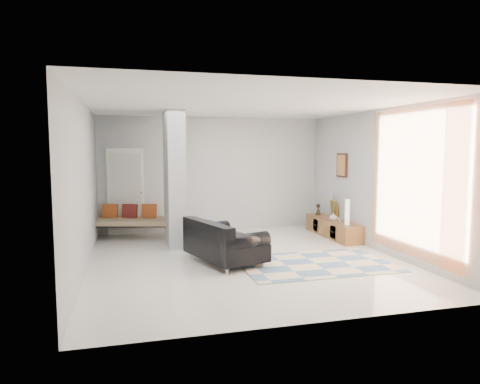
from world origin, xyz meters
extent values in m
plane|color=silver|center=(0.00, 0.00, 0.00)|extent=(6.00, 6.00, 0.00)
plane|color=white|center=(0.00, 0.00, 2.80)|extent=(6.00, 6.00, 0.00)
plane|color=#AEB0B3|center=(0.00, 3.00, 1.40)|extent=(6.00, 0.00, 6.00)
plane|color=#AEB0B3|center=(0.00, -3.00, 1.40)|extent=(6.00, 0.00, 6.00)
plane|color=#AEB0B3|center=(-2.75, 0.00, 1.40)|extent=(0.00, 6.00, 6.00)
plane|color=#AEB0B3|center=(2.75, 0.00, 1.40)|extent=(0.00, 6.00, 6.00)
cube|color=#A0A4A6|center=(-1.10, 1.60, 1.40)|extent=(0.35, 1.20, 2.80)
cube|color=white|center=(-2.10, 2.96, 1.02)|extent=(0.85, 0.06, 2.04)
plane|color=#FF8243|center=(2.67, -1.15, 1.45)|extent=(0.00, 2.55, 2.55)
cube|color=#3B1A10|center=(2.72, 1.48, 1.65)|extent=(0.04, 0.45, 0.55)
cube|color=brown|center=(2.52, 1.48, 0.20)|extent=(0.45, 2.04, 0.40)
cube|color=#3B1A10|center=(2.30, 1.02, 0.20)|extent=(0.02, 0.27, 0.28)
cube|color=#3B1A10|center=(2.30, 1.93, 0.20)|extent=(0.02, 0.27, 0.28)
cube|color=#BB8637|center=(2.70, 1.76, 0.60)|extent=(0.09, 0.32, 0.40)
cube|color=silver|center=(2.42, 1.02, 0.46)|extent=(0.04, 0.10, 0.12)
cylinder|color=silver|center=(-0.52, -0.79, 0.05)|extent=(0.05, 0.05, 0.10)
cylinder|color=silver|center=(-0.93, 0.43, 0.05)|extent=(0.05, 0.05, 0.10)
cylinder|color=silver|center=(0.17, -0.56, 0.05)|extent=(0.05, 0.05, 0.10)
cylinder|color=silver|center=(-0.25, 0.66, 0.05)|extent=(0.05, 0.05, 0.10)
cube|color=black|center=(-0.38, -0.07, 0.25)|extent=(1.36, 1.75, 0.30)
cube|color=black|center=(-0.72, -0.18, 0.58)|extent=(0.68, 1.52, 0.36)
cylinder|color=black|center=(-0.17, -0.68, 0.48)|extent=(0.92, 0.55, 0.28)
cylinder|color=black|center=(-0.59, 0.55, 0.48)|extent=(0.92, 0.55, 0.28)
cube|color=black|center=(-0.61, -0.14, 0.60)|extent=(0.31, 0.58, 0.31)
cylinder|color=black|center=(-2.93, 2.31, 0.20)|extent=(0.04, 0.04, 0.40)
cylinder|color=black|center=(-1.07, 1.82, 0.20)|extent=(0.04, 0.04, 0.40)
cylinder|color=black|center=(-2.73, 3.08, 0.20)|extent=(0.04, 0.04, 0.40)
cylinder|color=black|center=(-0.87, 2.59, 0.20)|extent=(0.04, 0.04, 0.40)
cube|color=#BEAB8B|center=(-1.90, 2.45, 0.38)|extent=(2.09, 1.29, 0.12)
cube|color=#9E461C|center=(-2.46, 2.75, 0.60)|extent=(0.37, 0.24, 0.33)
cube|color=maroon|center=(-2.03, 2.64, 0.60)|extent=(0.37, 0.24, 0.33)
cube|color=#9E461C|center=(-1.59, 2.52, 0.60)|extent=(0.37, 0.24, 0.33)
cube|color=beige|center=(1.12, -0.63, 0.01)|extent=(2.63, 1.76, 0.01)
cylinder|color=silver|center=(2.50, 0.78, 0.67)|extent=(0.10, 0.10, 0.54)
imported|color=silver|center=(2.47, 1.36, 0.49)|extent=(0.19, 0.19, 0.18)
camera|label=1|loc=(-2.03, -7.43, 2.02)|focal=32.00mm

